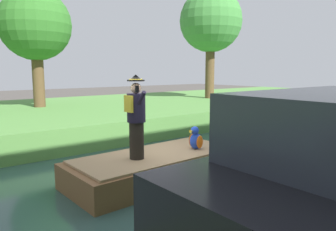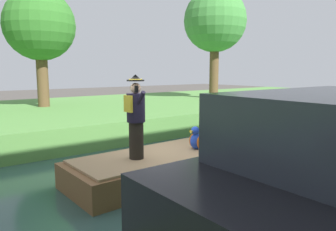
% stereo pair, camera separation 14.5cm
% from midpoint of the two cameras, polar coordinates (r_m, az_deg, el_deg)
% --- Properties ---
extents(ground_plane, '(80.00, 80.00, 0.00)m').
position_cam_midpoint_polar(ground_plane, '(7.86, -1.65, -11.61)').
color(ground_plane, '#4C4742').
extents(canal_water, '(6.43, 48.00, 0.10)m').
position_cam_midpoint_polar(canal_water, '(7.85, -1.66, -11.26)').
color(canal_water, '#2D4C47').
rests_on(canal_water, ground).
extents(grass_bank_near, '(10.88, 48.00, 0.95)m').
position_cam_midpoint_polar(grass_bank_near, '(15.39, -21.42, -0.60)').
color(grass_bank_near, '#568E42').
rests_on(grass_bank_near, ground).
extents(boat, '(1.93, 4.25, 0.61)m').
position_cam_midpoint_polar(boat, '(7.66, -2.53, -9.00)').
color(boat, brown).
rests_on(boat, canal_water).
extents(person_pirate, '(0.61, 0.42, 1.85)m').
position_cam_midpoint_polar(person_pirate, '(6.98, -6.28, -0.30)').
color(person_pirate, black).
rests_on(person_pirate, boat).
extents(parrot_plush, '(0.36, 0.34, 0.57)m').
position_cam_midpoint_polar(parrot_plush, '(7.95, 4.41, -4.24)').
color(parrot_plush, blue).
rests_on(parrot_plush, boat).
extents(tree_broad, '(3.20, 3.20, 5.34)m').
position_cam_midpoint_polar(tree_broad, '(16.18, -22.80, 14.51)').
color(tree_broad, brown).
rests_on(tree_broad, grass_bank_near).
extents(tree_tall, '(3.72, 3.72, 6.49)m').
position_cam_midpoint_polar(tree_tall, '(20.03, 7.41, 16.26)').
color(tree_tall, brown).
rests_on(tree_tall, grass_bank_near).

